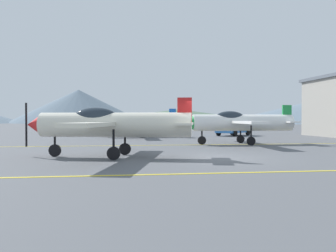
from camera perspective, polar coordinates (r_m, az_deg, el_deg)
ground_plane at (r=16.29m, az=7.27°, el=-4.94°), size 400.00×400.00×0.00m
apron_line_near at (r=12.09m, az=12.88°, el=-7.08°), size 80.00×0.16×0.01m
apron_line_far at (r=23.87m, az=2.32°, el=-2.97°), size 80.00×0.16×0.01m
airplane_near at (r=16.54m, az=-9.23°, el=0.33°), size 7.76×8.81×2.65m
airplane_mid at (r=25.01m, az=10.93°, el=0.61°), size 7.66×8.83×2.65m
airplane_far at (r=33.93m, az=-4.99°, el=0.77°), size 7.64×8.82×2.65m
car_sedan at (r=37.36m, az=10.21°, el=-0.20°), size 4.34×4.28×1.62m
hill_centerleft at (r=148.01m, az=-13.79°, el=3.01°), size 52.93×52.93×13.03m
hill_centerright at (r=171.14m, az=1.57°, el=1.62°), size 88.65×88.65×6.07m
hill_right at (r=153.19m, az=24.07°, el=2.33°), size 84.12×84.12×10.14m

